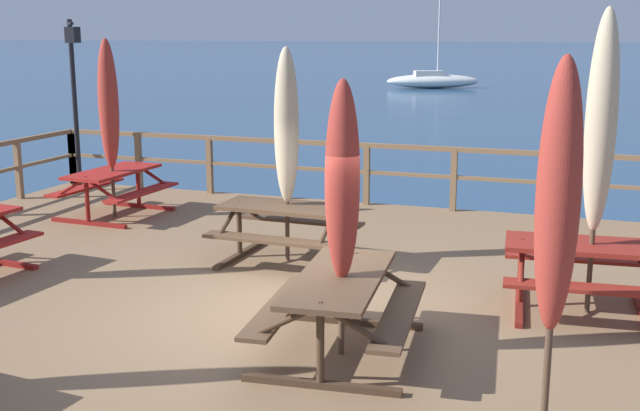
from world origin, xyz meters
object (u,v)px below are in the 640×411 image
(picnic_table_mid_right, at_px, (340,297))
(picnic_table_front_left, at_px, (584,263))
(patio_umbrella_tall_front, at_px, (601,123))
(patio_umbrella_short_front, at_px, (286,127))
(picnic_table_back_left, at_px, (286,221))
(patio_umbrella_tall_back_left, at_px, (109,105))
(patio_umbrella_short_mid, at_px, (342,183))
(picnic_table_mid_centre, at_px, (113,183))
(patio_umbrella_tall_back_right, at_px, (558,199))
(sailboat_distant, at_px, (433,80))
(lamp_post_hooked, at_px, (74,80))

(picnic_table_mid_right, bearing_deg, picnic_table_front_left, 42.63)
(patio_umbrella_tall_front, distance_m, patio_umbrella_short_front, 3.89)
(picnic_table_back_left, height_order, patio_umbrella_tall_back_left, patio_umbrella_tall_back_left)
(patio_umbrella_tall_front, distance_m, patio_umbrella_short_mid, 2.95)
(picnic_table_mid_centre, relative_size, picnic_table_mid_right, 0.88)
(picnic_table_front_left, relative_size, patio_umbrella_short_mid, 0.69)
(picnic_table_back_left, distance_m, patio_umbrella_tall_back_right, 5.14)
(patio_umbrella_short_front, bearing_deg, sailboat_distant, 98.73)
(picnic_table_back_left, distance_m, picnic_table_mid_right, 3.11)
(patio_umbrella_short_front, bearing_deg, patio_umbrella_tall_front, -11.85)
(patio_umbrella_tall_front, relative_size, lamp_post_hooked, 1.01)
(picnic_table_back_left, height_order, patio_umbrella_tall_front, patio_umbrella_tall_front)
(picnic_table_mid_centre, xyz_separation_m, sailboat_distant, (-2.82, 40.65, -0.64))
(patio_umbrella_short_front, height_order, patio_umbrella_tall_back_right, patio_umbrella_tall_back_right)
(patio_umbrella_short_front, height_order, patio_umbrella_short_mid, patio_umbrella_short_front)
(picnic_table_front_left, xyz_separation_m, sailboat_distant, (-10.20, 42.95, -0.64))
(patio_umbrella_tall_front, bearing_deg, picnic_table_front_left, 176.63)
(picnic_table_back_left, height_order, lamp_post_hooked, lamp_post_hooked)
(picnic_table_mid_centre, height_order, patio_umbrella_short_mid, patio_umbrella_short_mid)
(picnic_table_back_left, xyz_separation_m, patio_umbrella_short_front, (-0.01, 0.08, 1.23))
(picnic_table_back_left, height_order, picnic_table_mid_centre, same)
(patio_umbrella_short_front, xyz_separation_m, patio_umbrella_tall_back_right, (3.53, -3.62, 0.02))
(patio_umbrella_tall_back_right, bearing_deg, lamp_post_hooked, 143.39)
(picnic_table_back_left, xyz_separation_m, patio_umbrella_tall_back_right, (3.52, -3.54, 1.24))
(picnic_table_front_left, distance_m, sailboat_distant, 44.15)
(picnic_table_front_left, relative_size, picnic_table_mid_right, 0.87)
(patio_umbrella_tall_back_left, relative_size, patio_umbrella_tall_back_right, 1.02)
(picnic_table_mid_centre, height_order, patio_umbrella_tall_front, patio_umbrella_tall_front)
(picnic_table_mid_right, bearing_deg, patio_umbrella_tall_back_right, -24.46)
(picnic_table_mid_right, height_order, patio_umbrella_short_mid, patio_umbrella_short_mid)
(picnic_table_back_left, relative_size, patio_umbrella_short_front, 0.63)
(patio_umbrella_short_mid, bearing_deg, picnic_table_mid_right, 177.00)
(picnic_table_back_left, bearing_deg, sailboat_distant, 98.73)
(sailboat_distant, bearing_deg, picnic_table_mid_centre, -86.04)
(sailboat_distant, bearing_deg, picnic_table_back_left, -81.27)
(patio_umbrella_short_mid, bearing_deg, picnic_table_mid_centre, 141.19)
(picnic_table_front_left, xyz_separation_m, patio_umbrella_tall_back_right, (-0.20, -2.83, 1.25))
(picnic_table_mid_centre, bearing_deg, patio_umbrella_tall_back_right, -35.48)
(lamp_post_hooked, bearing_deg, patio_umbrella_short_mid, -39.35)
(patio_umbrella_tall_back_left, bearing_deg, picnic_table_front_left, -16.83)
(patio_umbrella_tall_front, xyz_separation_m, sailboat_distant, (-10.27, 42.95, -2.14))
(picnic_table_back_left, height_order, patio_umbrella_short_front, patio_umbrella_short_front)
(picnic_table_front_left, xyz_separation_m, picnic_table_mid_right, (-2.12, -1.95, 0.01))
(patio_umbrella_short_front, bearing_deg, patio_umbrella_short_mid, -59.37)
(picnic_table_back_left, xyz_separation_m, picnic_table_mid_centre, (-3.67, 1.58, 0.00))
(picnic_table_mid_centre, relative_size, patio_umbrella_tall_back_right, 0.64)
(patio_umbrella_short_front, bearing_deg, picnic_table_mid_right, -59.64)
(patio_umbrella_tall_back_right, bearing_deg, picnic_table_front_left, 85.96)
(patio_umbrella_tall_front, height_order, patio_umbrella_short_mid, patio_umbrella_tall_front)
(picnic_table_front_left, relative_size, sailboat_distant, 0.23)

